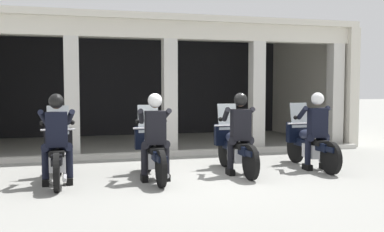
% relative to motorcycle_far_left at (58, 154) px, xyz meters
% --- Properties ---
extents(ground_plane, '(80.00, 80.00, 0.00)m').
position_rel_motorcycle_far_left_xyz_m(ground_plane, '(2.54, 2.82, -0.50)').
color(ground_plane, gray).
extents(station_building, '(10.72, 5.19, 3.50)m').
position_rel_motorcycle_far_left_xyz_m(station_building, '(2.67, 5.45, 1.73)').
color(station_building, black).
rests_on(station_building, ground).
extents(kerb_strip, '(10.22, 0.24, 0.12)m').
position_rel_motorcycle_far_left_xyz_m(kerb_strip, '(2.67, 2.31, -0.44)').
color(kerb_strip, '#B7B5AD').
rests_on(kerb_strip, ground).
extents(motorcycle_far_left, '(0.62, 2.04, 1.35)m').
position_rel_motorcycle_far_left_xyz_m(motorcycle_far_left, '(0.00, 0.00, 0.00)').
color(motorcycle_far_left, black).
rests_on(motorcycle_far_left, ground).
extents(police_officer_far_left, '(0.63, 0.61, 1.58)m').
position_rel_motorcycle_far_left_xyz_m(police_officer_far_left, '(-0.00, -0.28, 0.44)').
color(police_officer_far_left, black).
rests_on(police_officer_far_left, ground).
extents(motorcycle_center_left, '(0.62, 2.04, 1.35)m').
position_rel_motorcycle_far_left_xyz_m(motorcycle_center_left, '(1.69, -0.13, 0.00)').
color(motorcycle_center_left, black).
rests_on(motorcycle_center_left, ground).
extents(police_officer_center_left, '(0.63, 0.61, 1.58)m').
position_rel_motorcycle_far_left_xyz_m(police_officer_center_left, '(1.69, -0.41, 0.44)').
color(police_officer_center_left, black).
rests_on(police_officer_center_left, ground).
extents(motorcycle_center_right, '(0.62, 2.04, 1.35)m').
position_rel_motorcycle_far_left_xyz_m(motorcycle_center_right, '(3.38, 0.01, 0.00)').
color(motorcycle_center_right, black).
rests_on(motorcycle_center_right, ground).
extents(police_officer_center_right, '(0.63, 0.61, 1.58)m').
position_rel_motorcycle_far_left_xyz_m(police_officer_center_right, '(3.38, -0.27, 0.44)').
color(police_officer_center_right, black).
rests_on(police_officer_center_right, ground).
extents(motorcycle_far_right, '(0.62, 2.04, 1.35)m').
position_rel_motorcycle_far_left_xyz_m(motorcycle_far_right, '(5.08, 0.06, 0.00)').
color(motorcycle_far_right, black).
rests_on(motorcycle_far_right, ground).
extents(police_officer_far_right, '(0.63, 0.61, 1.58)m').
position_rel_motorcycle_far_left_xyz_m(police_officer_far_right, '(5.08, -0.22, 0.44)').
color(police_officer_far_right, black).
rests_on(police_officer_far_right, ground).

